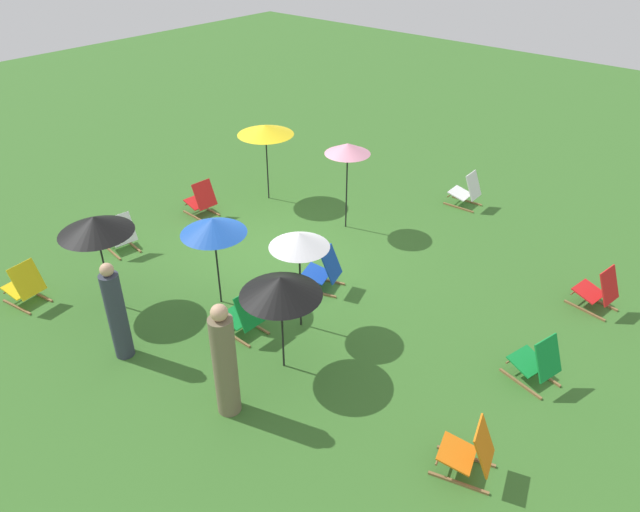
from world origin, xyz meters
The scene contains 18 objects.
ground_plane centered at (0.00, 0.00, 0.00)m, with size 40.00×40.00×0.00m, color #386B28.
deckchair_0 centered at (3.95, -2.22, 0.37)m, with size 0.59×0.82×0.83m.
deckchair_1 centered at (-0.23, -2.49, 0.37)m, with size 0.51×0.78×0.83m.
deckchair_2 centered at (-4.50, 1.78, 0.37)m, with size 0.51×0.78×0.83m.
deckchair_3 centered at (2.02, 1.32, 0.37)m, with size 0.48×0.76×0.83m.
deckchair_4 centered at (1.83, -2.51, 0.37)m, with size 0.57×0.82×0.83m.
deckchair_5 centered at (-2.43, 5.45, 0.37)m, with size 0.59×0.83×0.83m.
deckchair_6 centered at (0.00, 5.40, 0.37)m, with size 0.65×0.85×0.83m.
deckchair_7 centered at (0.18, 1.45, 0.37)m, with size 0.69×0.87×0.83m.
deckchair_8 centered at (2.11, 5.45, 0.37)m, with size 0.67×0.86×0.83m.
umbrella_0 centered at (2.19, 2.34, 1.49)m, with size 1.20×1.20×1.64m.
umbrella_1 centered at (1.26, 1.86, 1.65)m, with size 0.96×0.96×1.78m.
umbrella_2 centered at (-1.90, 0.30, 1.80)m, with size 0.94×0.94×1.91m.
umbrella_3 centered at (-1.81, -1.96, 1.69)m, with size 1.28×1.28×1.81m.
umbrella_4 centered at (3.01, -1.07, 1.59)m, with size 1.23×1.23×1.74m.
umbrella_5 centered at (1.71, 0.34, 1.54)m, with size 1.11×1.11×1.68m.
person_0 centered at (3.33, 2.38, 0.86)m, with size 0.44×0.44×1.82m.
person_1 centered at (3.63, 0.26, 0.80)m, with size 0.35×0.35×1.69m.
Camera 1 is at (7.02, 7.24, 6.25)m, focal length 33.16 mm.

